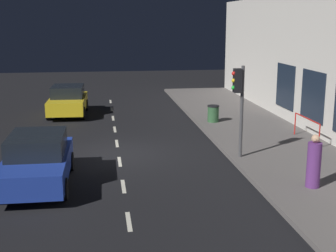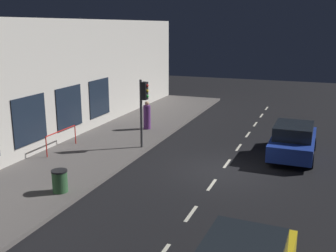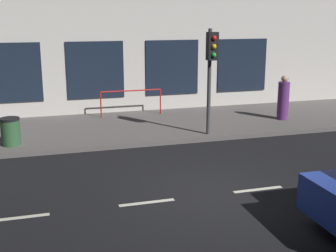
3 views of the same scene
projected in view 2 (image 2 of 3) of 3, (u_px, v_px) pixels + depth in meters
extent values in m
plane|color=black|center=(222.00, 171.00, 16.83)|extent=(60.00, 60.00, 0.00)
cube|color=#5B5654|center=(93.00, 153.00, 18.98)|extent=(4.50, 32.00, 0.15)
cube|color=beige|center=(43.00, 86.00, 19.12)|extent=(0.60, 32.00, 6.27)
cube|color=#192333|center=(100.00, 98.00, 23.46)|extent=(0.04, 2.16, 2.15)
cube|color=#192333|center=(69.00, 107.00, 20.70)|extent=(0.04, 2.16, 2.15)
cube|color=#192333|center=(30.00, 120.00, 17.95)|extent=(0.04, 2.16, 2.15)
cube|color=beige|center=(267.00, 108.00, 29.50)|extent=(0.12, 1.20, 0.01)
cube|color=beige|center=(261.00, 116.00, 27.15)|extent=(0.12, 1.20, 0.01)
cube|color=beige|center=(255.00, 124.00, 24.79)|extent=(0.12, 1.20, 0.01)
cube|color=beige|center=(248.00, 135.00, 22.44)|extent=(0.12, 1.20, 0.01)
cube|color=beige|center=(239.00, 147.00, 20.09)|extent=(0.12, 1.20, 0.01)
cube|color=beige|center=(227.00, 164.00, 17.73)|extent=(0.12, 1.20, 0.01)
cube|color=beige|center=(212.00, 185.00, 15.38)|extent=(0.12, 1.20, 0.01)
cube|color=beige|center=(191.00, 214.00, 13.02)|extent=(0.12, 1.20, 0.01)
cylinder|color=#424244|center=(141.00, 114.00, 19.25)|extent=(0.12, 0.12, 3.31)
cube|color=black|center=(144.00, 91.00, 18.90)|extent=(0.26, 0.32, 0.84)
sphere|color=red|center=(147.00, 86.00, 18.79)|extent=(0.15, 0.15, 0.15)
sphere|color=gold|center=(147.00, 91.00, 18.85)|extent=(0.15, 0.15, 0.15)
sphere|color=green|center=(147.00, 96.00, 18.92)|extent=(0.15, 0.15, 0.15)
cube|color=#1E389E|center=(293.00, 143.00, 18.57)|extent=(1.92, 4.34, 0.70)
cube|color=black|center=(294.00, 131.00, 18.25)|extent=(1.68, 2.26, 0.60)
cylinder|color=black|center=(276.00, 140.00, 20.17)|extent=(0.23, 0.64, 0.64)
cylinder|color=black|center=(314.00, 144.00, 19.54)|extent=(0.23, 0.64, 0.64)
cylinder|color=black|center=(269.00, 156.00, 17.75)|extent=(0.23, 0.64, 0.64)
cylinder|color=black|center=(311.00, 161.00, 17.12)|extent=(0.23, 0.64, 0.64)
cylinder|color=#5B2D70|center=(147.00, 117.00, 22.96)|extent=(0.57, 0.57, 1.37)
sphere|color=tan|center=(147.00, 103.00, 22.76)|extent=(0.24, 0.24, 0.24)
cube|color=tan|center=(149.00, 103.00, 22.83)|extent=(0.08, 0.07, 0.07)
cylinder|color=#2D5633|center=(60.00, 182.00, 14.29)|extent=(0.55, 0.55, 0.75)
cylinder|color=black|center=(59.00, 171.00, 14.19)|extent=(0.57, 0.57, 0.06)
cylinder|color=red|center=(75.00, 134.00, 20.11)|extent=(0.05, 0.05, 0.95)
cylinder|color=red|center=(46.00, 147.00, 18.03)|extent=(0.05, 0.05, 0.95)
cylinder|color=red|center=(61.00, 131.00, 18.96)|extent=(0.05, 2.29, 0.05)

